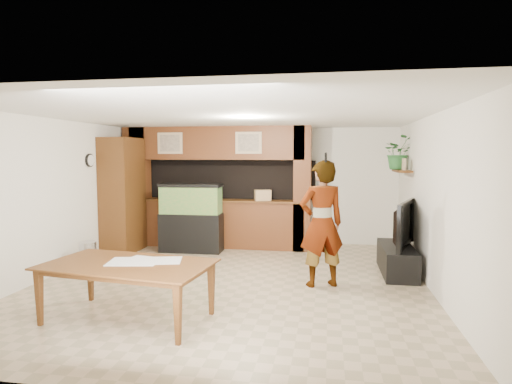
% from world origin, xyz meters
% --- Properties ---
extents(floor, '(6.50, 6.50, 0.00)m').
position_xyz_m(floor, '(0.00, 0.00, 0.00)').
color(floor, tan).
rests_on(floor, ground).
extents(ceiling, '(6.50, 6.50, 0.00)m').
position_xyz_m(ceiling, '(0.00, 0.00, 2.60)').
color(ceiling, white).
rests_on(ceiling, wall_back).
extents(wall_back, '(6.00, 0.00, 6.00)m').
position_xyz_m(wall_back, '(0.00, 3.25, 1.30)').
color(wall_back, white).
rests_on(wall_back, floor).
extents(wall_left, '(0.00, 6.50, 6.50)m').
position_xyz_m(wall_left, '(-3.00, 0.00, 1.30)').
color(wall_left, white).
rests_on(wall_left, floor).
extents(wall_right, '(0.00, 6.50, 6.50)m').
position_xyz_m(wall_right, '(3.00, 0.00, 1.30)').
color(wall_right, white).
rests_on(wall_right, floor).
extents(partition, '(4.20, 0.99, 2.60)m').
position_xyz_m(partition, '(-0.95, 2.64, 1.31)').
color(partition, brown).
rests_on(partition, floor).
extents(wall_clock, '(0.05, 0.25, 0.25)m').
position_xyz_m(wall_clock, '(-2.97, 1.00, 1.90)').
color(wall_clock, black).
rests_on(wall_clock, wall_left).
extents(wall_shelf, '(0.25, 0.90, 0.04)m').
position_xyz_m(wall_shelf, '(2.85, 1.95, 1.70)').
color(wall_shelf, brown).
rests_on(wall_shelf, wall_right).
extents(pantry_cabinet, '(0.59, 0.96, 2.35)m').
position_xyz_m(pantry_cabinet, '(-2.70, 1.74, 1.17)').
color(pantry_cabinet, brown).
rests_on(pantry_cabinet, floor).
extents(trash_can, '(0.29, 0.29, 0.52)m').
position_xyz_m(trash_can, '(-2.55, 0.15, 0.26)').
color(trash_can, '#B2B2B7').
rests_on(trash_can, floor).
extents(aquarium, '(1.27, 0.48, 1.41)m').
position_xyz_m(aquarium, '(-1.30, 1.95, 0.69)').
color(aquarium, black).
rests_on(aquarium, floor).
extents(tv_stand, '(0.51, 1.40, 0.47)m').
position_xyz_m(tv_stand, '(2.65, 0.96, 0.23)').
color(tv_stand, black).
rests_on(tv_stand, floor).
extents(television, '(0.61, 1.32, 0.77)m').
position_xyz_m(television, '(2.65, 0.96, 0.85)').
color(television, black).
rests_on(television, tv_stand).
extents(photo_frame, '(0.05, 0.17, 0.22)m').
position_xyz_m(photo_frame, '(2.85, 1.76, 1.83)').
color(photo_frame, tan).
rests_on(photo_frame, wall_shelf).
extents(potted_plant, '(0.70, 0.65, 0.66)m').
position_xyz_m(potted_plant, '(2.82, 2.23, 2.05)').
color(potted_plant, '#2A6930').
rests_on(potted_plant, wall_shelf).
extents(person, '(0.83, 0.70, 1.93)m').
position_xyz_m(person, '(1.40, 0.04, 0.96)').
color(person, tan).
rests_on(person, floor).
extents(microphone, '(0.03, 0.10, 0.15)m').
position_xyz_m(microphone, '(1.45, -0.12, 1.96)').
color(microphone, black).
rests_on(microphone, person).
extents(dining_table, '(2.11, 1.34, 0.70)m').
position_xyz_m(dining_table, '(-0.89, -1.76, 0.35)').
color(dining_table, brown).
rests_on(dining_table, floor).
extents(newspaper_a, '(0.60, 0.50, 0.01)m').
position_xyz_m(newspaper_a, '(-0.55, -1.55, 0.70)').
color(newspaper_a, silver).
rests_on(newspaper_a, dining_table).
extents(newspaper_b, '(0.65, 0.52, 0.01)m').
position_xyz_m(newspaper_b, '(-0.85, -1.65, 0.71)').
color(newspaper_b, silver).
rests_on(newspaper_b, dining_table).
extents(newspaper_c, '(0.56, 0.46, 0.01)m').
position_xyz_m(newspaper_c, '(-0.74, -1.56, 0.70)').
color(newspaper_c, silver).
rests_on(newspaper_c, dining_table).
extents(counter_box, '(0.39, 0.32, 0.22)m').
position_xyz_m(counter_box, '(0.12, 2.45, 1.15)').
color(counter_box, tan).
rests_on(counter_box, partition).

